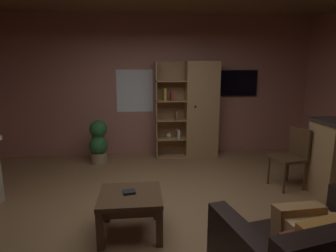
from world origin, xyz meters
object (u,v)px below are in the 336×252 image
Objects in this scene: bookshelf_cabinet at (197,110)px; potted_floor_plant at (98,141)px; wall_mounted_tv at (235,83)px; coffee_table at (130,202)px; table_book_0 at (129,192)px; dining_chair at (293,153)px.

potted_floor_plant is (-1.96, -0.30, -0.53)m from bookshelf_cabinet.
coffee_table is at bearing -126.38° from wall_mounted_tv.
table_book_0 is 2.44m from potted_floor_plant.
coffee_table is (-1.28, -2.67, -0.59)m from bookshelf_cabinet.
bookshelf_cabinet reaches higher than table_book_0.
table_book_0 is at bearing -115.99° from bookshelf_cabinet.
wall_mounted_tv is at bearing 98.19° from dining_chair.
wall_mounted_tv is (2.13, 2.88, 1.13)m from coffee_table.
bookshelf_cabinet is 2.91× the size of coffee_table.
dining_chair is 0.96× the size of wall_mounted_tv.
dining_chair is (2.41, 0.96, 0.06)m from table_book_0.
coffee_table is 5.12× the size of table_book_0.
wall_mounted_tv is at bearing 14.00° from bookshelf_cabinet.
dining_chair reaches higher than potted_floor_plant.
potted_floor_plant reaches higher than table_book_0.
wall_mounted_tv reaches higher than potted_floor_plant.
potted_floor_plant reaches higher than coffee_table.
table_book_0 is 2.59m from dining_chair.
dining_chair is at bearing -81.81° from wall_mounted_tv.
potted_floor_plant is 0.87× the size of wall_mounted_tv.
potted_floor_plant is 3.05m from wall_mounted_tv.
dining_chair is at bearing 22.19° from coffee_table.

